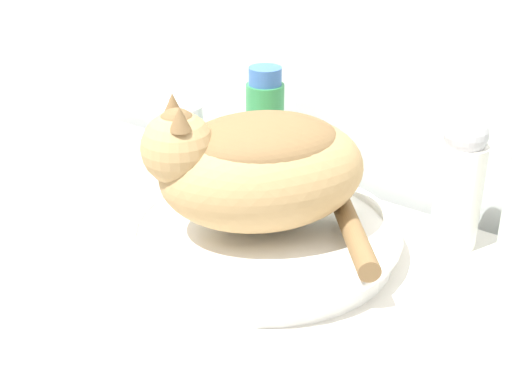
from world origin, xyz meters
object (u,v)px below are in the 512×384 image
cat (256,164)px  shampoo_bottle_tall (265,130)px  faucet (187,139)px  lotion_bottle_white (460,182)px

cat → shampoo_bottle_tall: (-0.12, 0.18, -0.03)m
faucet → lotion_bottle_white: bearing=34.1°
cat → faucet: (-0.20, 0.09, -0.04)m
faucet → cat: bearing=-2.2°
faucet → shampoo_bottle_tall: 0.12m
faucet → lotion_bottle_white: lotion_bottle_white is taller
faucet → shampoo_bottle_tall: bearing=68.2°
cat → shampoo_bottle_tall: cat is taller
lotion_bottle_white → cat: bearing=-138.7°
cat → shampoo_bottle_tall: 0.22m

